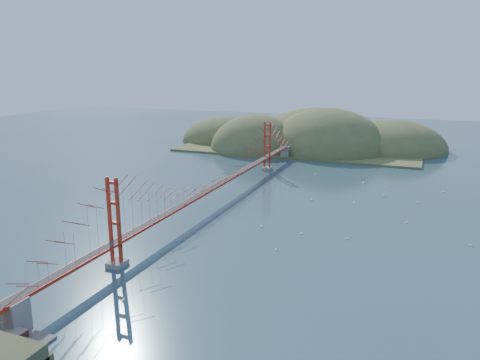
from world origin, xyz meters
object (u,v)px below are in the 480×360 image
at_px(bridge, 215,166).
at_px(fort, 4,335).
at_px(sailboat_1, 384,195).
at_px(sailboat_0, 276,249).
at_px(sailboat_2, 347,238).

relative_size(bridge, fort, 25.51).
relative_size(bridge, sailboat_1, 130.27).
height_order(bridge, sailboat_0, bridge).
xyz_separation_m(sailboat_2, sailboat_1, (2.99, 26.35, 0.02)).
distance_m(bridge, sailboat_2, 28.24).
distance_m(bridge, fort, 48.40).
bearing_deg(bridge, sailboat_2, -20.74).
distance_m(sailboat_0, sailboat_1, 36.01).
bearing_deg(bridge, fort, -89.52).
bearing_deg(sailboat_2, sailboat_0, -137.29).
xyz_separation_m(bridge, fort, (0.40, -47.98, -6.34)).
xyz_separation_m(fort, sailboat_0, (16.76, 30.48, -0.52)).
bearing_deg(sailboat_2, fort, -123.37).
relative_size(fort, sailboat_0, 6.01).
distance_m(bridge, sailboat_0, 25.45).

